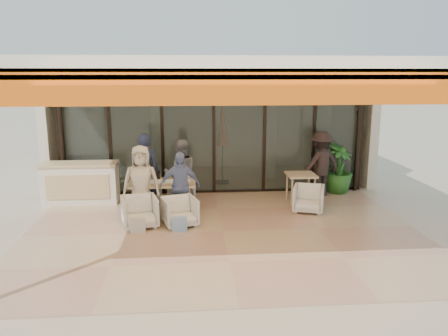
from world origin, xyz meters
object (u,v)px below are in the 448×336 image
object	(u,v)px
host_counter	(81,183)
chair_near_right	(180,210)
diner_cream	(141,183)
potted_palm	(338,168)
chair_near_left	(140,210)
diner_grey	(180,173)
side_table	(301,178)
chair_far_left	(148,188)
standing_woman	(321,164)
diner_periwinkle	(180,186)
chair_far_right	(181,187)
diner_navy	(145,171)
dining_table	(162,184)
side_chair	(309,197)

from	to	relation	value
host_counter	chair_near_right	world-z (taller)	host_counter
diner_cream	potted_palm	bearing A→B (deg)	19.87
host_counter	chair_near_right	xyz separation A→B (m)	(2.48, -1.84, -0.19)
chair_near_left	diner_grey	size ratio (longest dim) A/B	0.44
chair_near_left	potted_palm	xyz separation A→B (m)	(5.05, 2.28, 0.31)
chair_near_left	side_table	distance (m)	4.10
chair_far_left	chair_near_right	world-z (taller)	chair_far_left
diner_cream	side_table	bearing A→B (deg)	14.68
chair_near_right	host_counter	bearing A→B (deg)	126.63
side_table	standing_woman	size ratio (longest dim) A/B	0.43
potted_palm	chair_near_right	bearing A→B (deg)	-151.51
host_counter	diner_cream	size ratio (longest dim) A/B	1.11
chair_far_left	diner_periwinkle	world-z (taller)	diner_periwinkle
chair_far_right	side_table	distance (m)	3.02
diner_navy	potted_palm	distance (m)	5.13
host_counter	chair_far_right	distance (m)	2.48
diner_navy	side_table	size ratio (longest dim) A/B	2.44
dining_table	chair_far_left	bearing A→B (deg)	113.70
side_table	chair_near_left	bearing A→B (deg)	-158.92
host_counter	chair_near_left	world-z (taller)	host_counter
diner_periwinkle	host_counter	bearing A→B (deg)	146.98
host_counter	dining_table	world-z (taller)	host_counter
chair_far_right	diner_grey	world-z (taller)	diner_grey
diner_navy	side_chair	distance (m)	3.92
chair_near_left	chair_near_right	distance (m)	0.84
chair_near_left	diner_cream	size ratio (longest dim) A/B	0.44
chair_far_left	diner_navy	xyz separation A→B (m)	(0.00, -0.50, 0.56)
chair_far_right	diner_periwinkle	world-z (taller)	diner_periwinkle
host_counter	side_table	xyz separation A→B (m)	(5.45, -0.37, 0.11)
host_counter	diner_periwinkle	size ratio (longest dim) A/B	1.22
potted_palm	diner_cream	bearing A→B (deg)	-160.54
dining_table	side_chair	xyz separation A→B (m)	(3.40, -0.24, -0.34)
dining_table	side_chair	distance (m)	3.43
diner_navy	standing_woman	size ratio (longest dim) A/B	1.05
chair_far_right	side_table	size ratio (longest dim) A/B	0.96
diner_periwinkle	standing_woman	distance (m)	3.94
dining_table	chair_far_right	size ratio (longest dim) A/B	2.09
diner_cream	potted_palm	xyz separation A→B (m)	(5.05, 1.78, -0.15)
side_chair	diner_navy	bearing A→B (deg)	-170.75
dining_table	host_counter	bearing A→B (deg)	156.68
dining_table	potted_palm	distance (m)	4.82
side_table	host_counter	bearing A→B (deg)	176.13
host_counter	diner_cream	xyz separation A→B (m)	(1.64, -1.34, 0.30)
chair_near_right	potted_palm	world-z (taller)	potted_palm
diner_grey	standing_woman	bearing A→B (deg)	-178.49
host_counter	diner_navy	xyz separation A→B (m)	(1.64, -0.44, 0.38)
potted_palm	side_chair	bearing A→B (deg)	-128.24
diner_cream	diner_periwinkle	xyz separation A→B (m)	(0.84, 0.00, -0.08)
chair_far_right	side_table	bearing A→B (deg)	170.10
diner_cream	side_table	size ratio (longest dim) A/B	2.24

